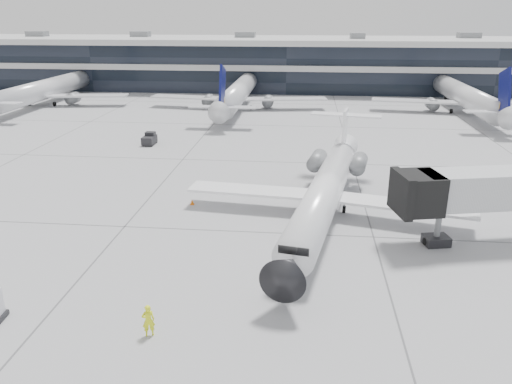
# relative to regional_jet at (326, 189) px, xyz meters

# --- Properties ---
(ground) EXTENTS (220.00, 220.00, 0.00)m
(ground) POSITION_rel_regional_jet_xyz_m (-6.33, -4.00, -2.40)
(ground) COLOR gray
(ground) RESTS_ON ground
(terminal) EXTENTS (170.00, 22.00, 10.00)m
(terminal) POSITION_rel_regional_jet_xyz_m (-6.33, 78.00, 2.60)
(terminal) COLOR black
(terminal) RESTS_ON ground
(bg_jet_left) EXTENTS (32.00, 40.00, 9.60)m
(bg_jet_left) POSITION_rel_regional_jet_xyz_m (-51.33, 51.00, -2.40)
(bg_jet_left) COLOR silver
(bg_jet_left) RESTS_ON ground
(bg_jet_center) EXTENTS (32.00, 40.00, 9.60)m
(bg_jet_center) POSITION_rel_regional_jet_xyz_m (-14.33, 51.00, -2.40)
(bg_jet_center) COLOR silver
(bg_jet_center) RESTS_ON ground
(bg_jet_right) EXTENTS (32.00, 40.00, 9.60)m
(bg_jet_right) POSITION_rel_regional_jet_xyz_m (25.67, 51.00, -2.40)
(bg_jet_right) COLOR silver
(bg_jet_right) RESTS_ON ground
(regional_jet) EXTENTS (24.35, 30.35, 7.04)m
(regional_jet) POSITION_rel_regional_jet_xyz_m (0.00, 0.00, 0.00)
(regional_jet) COLOR white
(regional_jet) RESTS_ON ground
(ramp_worker) EXTENTS (0.81, 0.69, 1.88)m
(ramp_worker) POSITION_rel_regional_jet_xyz_m (-9.91, -18.00, -1.46)
(ramp_worker) COLOR #F0FF1A
(ramp_worker) RESTS_ON ground
(traffic_cone) EXTENTS (0.47, 0.47, 0.53)m
(traffic_cone) POSITION_rel_regional_jet_xyz_m (-11.93, 1.48, -2.15)
(traffic_cone) COLOR #D75D0B
(traffic_cone) RESTS_ON ground
(far_tug) EXTENTS (1.52, 2.50, 1.57)m
(far_tug) POSITION_rel_regional_jet_xyz_m (-22.42, 22.67, -1.70)
(far_tug) COLOR black
(far_tug) RESTS_ON ground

